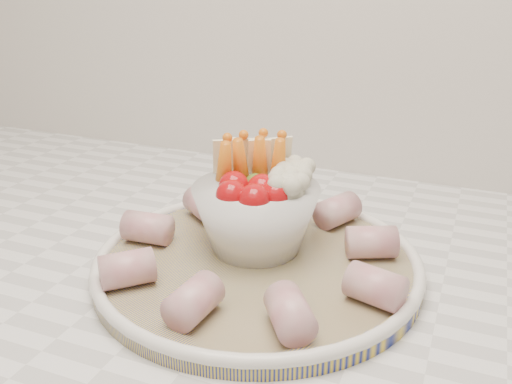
% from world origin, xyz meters
% --- Properties ---
extents(serving_platter, '(0.41, 0.41, 0.02)m').
position_xyz_m(serving_platter, '(-0.06, 1.44, 0.93)').
color(serving_platter, navy).
rests_on(serving_platter, kitchen_counter).
extents(veggie_bowl, '(0.13, 0.13, 0.11)m').
position_xyz_m(veggie_bowl, '(-0.07, 1.46, 0.98)').
color(veggie_bowl, silver).
rests_on(veggie_bowl, serving_platter).
extents(cured_meat_rolls, '(0.29, 0.28, 0.03)m').
position_xyz_m(cured_meat_rolls, '(-0.06, 1.44, 0.95)').
color(cured_meat_rolls, '#B0505E').
rests_on(cured_meat_rolls, serving_platter).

